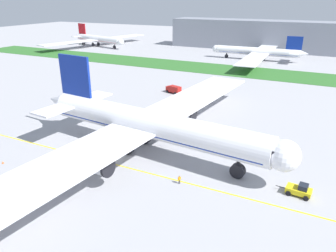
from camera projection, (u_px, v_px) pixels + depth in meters
ground_plane at (116, 157)px, 68.51m from camera, size 600.00×600.00×0.00m
apron_taxi_line at (108, 163)px, 66.36m from camera, size 280.00×0.36×0.01m
grass_median_strip at (236, 71)px, 148.31m from camera, size 320.00×24.00×0.10m
airliner_foreground at (148, 124)px, 68.66m from camera, size 61.85×99.24×19.18m
pushback_tug at (300, 190)px, 55.16m from camera, size 5.99×2.98×2.24m
ground_crew_wingwalker_port at (179, 179)px, 58.56m from camera, size 0.45×0.49×1.64m
traffic_cone_near_nose at (3, 162)px, 66.03m from camera, size 0.36×0.36×0.58m
service_truck_baggage_loader at (174, 89)px, 113.72m from camera, size 6.13×3.76×2.60m
parked_airliner_far_left at (98, 39)px, 220.83m from camera, size 49.83×82.09×14.10m
parked_airliner_far_centre at (259, 52)px, 171.68m from camera, size 50.37×81.99×13.24m
terminal_building at (269, 35)px, 203.33m from camera, size 125.28×20.00×18.00m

